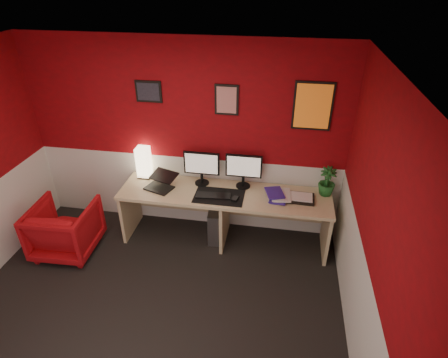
# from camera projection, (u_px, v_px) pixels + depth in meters

# --- Properties ---
(ground) EXTENTS (4.00, 3.50, 0.01)m
(ground) POSITION_uv_depth(u_px,v_px,m) (147.00, 321.00, 3.76)
(ground) COLOR black
(ground) RESTS_ON ground
(ceiling) EXTENTS (4.00, 3.50, 0.01)m
(ceiling) POSITION_uv_depth(u_px,v_px,m) (107.00, 77.00, 2.48)
(ceiling) COLOR white
(ceiling) RESTS_ON ground
(wall_back) EXTENTS (4.00, 0.01, 2.50)m
(wall_back) POSITION_uv_depth(u_px,v_px,m) (184.00, 140.00, 4.61)
(wall_back) COLOR #99080F
(wall_back) RESTS_ON ground
(wall_right) EXTENTS (0.01, 3.50, 2.50)m
(wall_right) POSITION_uv_depth(u_px,v_px,m) (376.00, 250.00, 2.83)
(wall_right) COLOR #99080F
(wall_right) RESTS_ON ground
(wainscot_back) EXTENTS (4.00, 0.01, 1.00)m
(wainscot_back) POSITION_uv_depth(u_px,v_px,m) (187.00, 190.00, 4.98)
(wainscot_back) COLOR silver
(wainscot_back) RESTS_ON ground
(wainscot_right) EXTENTS (0.01, 3.50, 1.00)m
(wainscot_right) POSITION_uv_depth(u_px,v_px,m) (358.00, 315.00, 3.22)
(wainscot_right) COLOR silver
(wainscot_right) RESTS_ON ground
(desk) EXTENTS (2.60, 0.65, 0.73)m
(desk) POSITION_uv_depth(u_px,v_px,m) (225.00, 217.00, 4.68)
(desk) COLOR tan
(desk) RESTS_ON ground
(shoji_lamp) EXTENTS (0.16, 0.16, 0.40)m
(shoji_lamp) POSITION_uv_depth(u_px,v_px,m) (144.00, 163.00, 4.74)
(shoji_lamp) COLOR #FFE5B2
(shoji_lamp) RESTS_ON desk
(laptop) EXTENTS (0.39, 0.33, 0.22)m
(laptop) POSITION_uv_depth(u_px,v_px,m) (158.00, 181.00, 4.53)
(laptop) COLOR black
(laptop) RESTS_ON desk
(monitor_left) EXTENTS (0.45, 0.06, 0.58)m
(monitor_left) POSITION_uv_depth(u_px,v_px,m) (201.00, 163.00, 4.55)
(monitor_left) COLOR black
(monitor_left) RESTS_ON desk
(monitor_right) EXTENTS (0.45, 0.06, 0.58)m
(monitor_right) POSITION_uv_depth(u_px,v_px,m) (244.00, 166.00, 4.48)
(monitor_right) COLOR black
(monitor_right) RESTS_ON desk
(desk_mat) EXTENTS (0.60, 0.38, 0.01)m
(desk_mat) POSITION_uv_depth(u_px,v_px,m) (219.00, 196.00, 4.43)
(desk_mat) COLOR black
(desk_mat) RESTS_ON desk
(keyboard) EXTENTS (0.43, 0.17, 0.02)m
(keyboard) POSITION_uv_depth(u_px,v_px,m) (213.00, 196.00, 4.42)
(keyboard) COLOR black
(keyboard) RESTS_ON desk_mat
(mouse) EXTENTS (0.08, 0.11, 0.03)m
(mouse) POSITION_uv_depth(u_px,v_px,m) (235.00, 199.00, 4.35)
(mouse) COLOR black
(mouse) RESTS_ON desk_mat
(book_bottom) EXTENTS (0.24, 0.29, 0.03)m
(book_bottom) POSITION_uv_depth(u_px,v_px,m) (270.00, 197.00, 4.40)
(book_bottom) COLOR #331E8D
(book_bottom) RESTS_ON desk
(book_middle) EXTENTS (0.25, 0.32, 0.02)m
(book_middle) POSITION_uv_depth(u_px,v_px,m) (272.00, 195.00, 4.39)
(book_middle) COLOR silver
(book_middle) RESTS_ON book_bottom
(book_top) EXTENTS (0.26, 0.31, 0.02)m
(book_top) POSITION_uv_depth(u_px,v_px,m) (267.00, 194.00, 4.37)
(book_top) COLOR #331E8D
(book_top) RESTS_ON book_middle
(zen_tray) EXTENTS (0.36, 0.26, 0.03)m
(zen_tray) POSITION_uv_depth(u_px,v_px,m) (299.00, 198.00, 4.37)
(zen_tray) COLOR black
(zen_tray) RESTS_ON desk
(potted_plant) EXTENTS (0.21, 0.21, 0.36)m
(potted_plant) POSITION_uv_depth(u_px,v_px,m) (327.00, 181.00, 4.38)
(potted_plant) COLOR #19591E
(potted_plant) RESTS_ON desk
(pc_tower) EXTENTS (0.24, 0.47, 0.45)m
(pc_tower) POSITION_uv_depth(u_px,v_px,m) (217.00, 222.00, 4.82)
(pc_tower) COLOR #99999E
(pc_tower) RESTS_ON ground
(armchair) EXTENTS (0.74, 0.76, 0.67)m
(armchair) POSITION_uv_depth(u_px,v_px,m) (65.00, 228.00, 4.53)
(armchair) COLOR #B70F15
(armchair) RESTS_ON ground
(art_left) EXTENTS (0.32, 0.02, 0.26)m
(art_left) POSITION_uv_depth(u_px,v_px,m) (149.00, 92.00, 4.34)
(art_left) COLOR black
(art_left) RESTS_ON wall_back
(art_center) EXTENTS (0.28, 0.02, 0.36)m
(art_center) POSITION_uv_depth(u_px,v_px,m) (227.00, 100.00, 4.24)
(art_center) COLOR red
(art_center) RESTS_ON wall_back
(art_right) EXTENTS (0.44, 0.02, 0.56)m
(art_right) POSITION_uv_depth(u_px,v_px,m) (313.00, 106.00, 4.11)
(art_right) COLOR orange
(art_right) RESTS_ON wall_back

